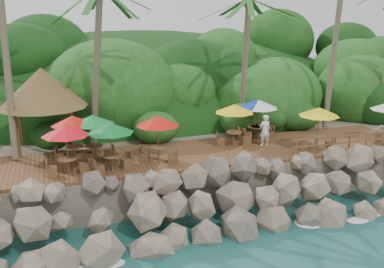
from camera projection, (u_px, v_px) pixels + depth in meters
name	position (u px, v px, depth m)	size (l,w,h in m)	color
ground	(232.00, 242.00, 20.06)	(140.00, 140.00, 0.00)	#19514F
land_base	(153.00, 130.00, 34.48)	(32.00, 25.20, 2.10)	gray
jungle_hill	(135.00, 121.00, 41.66)	(44.80, 28.00, 15.40)	#143811
seawall	(217.00, 201.00, 21.59)	(29.00, 4.00, 2.30)	gray
terrace	(192.00, 155.00, 24.99)	(26.00, 5.00, 0.20)	brown
jungle_foliage	(156.00, 147.00, 33.85)	(44.00, 16.00, 12.00)	#143811
foam_line	(230.00, 238.00, 20.33)	(25.20, 0.80, 0.06)	white
palapa	(42.00, 88.00, 25.02)	(4.90, 4.90, 4.60)	brown
dining_clusters	(204.00, 118.00, 24.33)	(20.75, 5.31, 2.46)	brown
railing	(358.00, 140.00, 25.24)	(8.30, 0.10, 1.00)	brown
waiter	(265.00, 130.00, 26.07)	(0.67, 0.44, 1.84)	white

